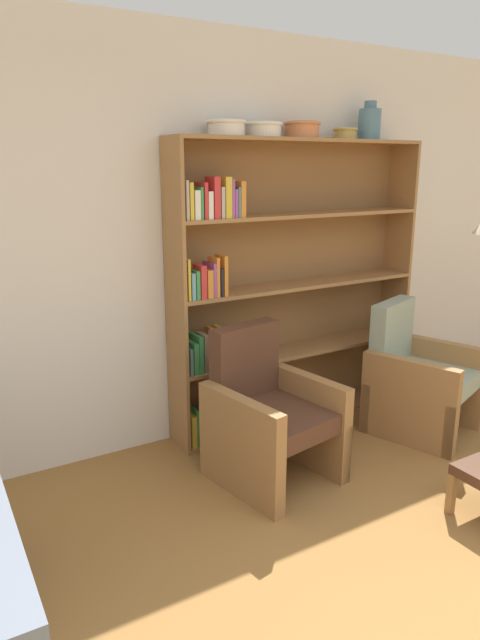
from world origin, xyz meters
TOP-DOWN VIEW (x-y plane):
  - wall_back at (0.00, 2.87)m, footprint 12.00×0.06m
  - bookshelf at (0.36, 2.71)m, footprint 1.99×0.30m
  - bowl_olive at (-0.07, 2.68)m, footprint 0.26×0.26m
  - bowl_terracotta at (0.21, 2.68)m, footprint 0.25×0.25m
  - bowl_brass at (0.52, 2.68)m, footprint 0.25×0.25m
  - bowl_stoneware at (0.91, 2.68)m, footprint 0.18×0.18m
  - vase_tall at (1.13, 2.68)m, footprint 0.16×0.16m
  - armchair_leather at (-0.13, 2.07)m, footprint 0.75×0.78m
  - armchair_cushioned at (1.16, 2.06)m, footprint 0.83×0.86m

SIDE VIEW (x-z plane):
  - armchair_leather at x=-0.13m, z-range -0.06..0.87m
  - armchair_cushioned at x=1.16m, z-range -0.06..0.87m
  - bookshelf at x=0.36m, z-range -0.04..2.03m
  - wall_back at x=0.00m, z-range 0.00..2.75m
  - bowl_stoneware at x=0.91m, z-range 2.07..2.15m
  - bowl_terracotta at x=0.21m, z-range 2.07..2.16m
  - bowl_olive at x=-0.07m, z-range 2.07..2.17m
  - bowl_brass at x=0.52m, z-range 2.07..2.18m
  - vase_tall at x=1.13m, z-range 2.05..2.32m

